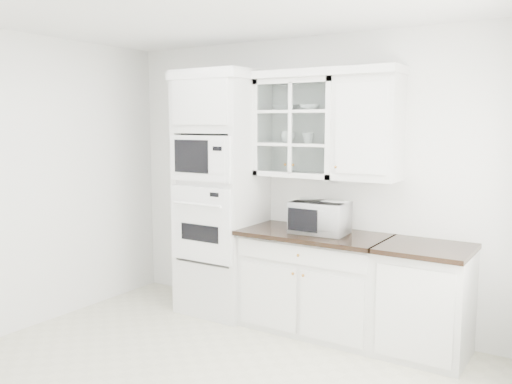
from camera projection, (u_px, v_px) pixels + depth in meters
The scene contains 13 objects.
ground at pixel (190, 384), 3.94m from camera, with size 4.00×3.50×0.01m, color beige.
room_shell at pixel (223, 139), 4.08m from camera, with size 4.00×3.50×2.70m.
oven_column at pixel (221, 194), 5.38m from camera, with size 0.76×0.68×2.40m.
base_cabinet_run at pixel (314, 281), 4.94m from camera, with size 1.32×0.67×0.92m.
extra_base_cabinet at pixel (425, 300), 4.41m from camera, with size 0.72×0.67×0.92m.
upper_cabinet_glass at pixel (299, 128), 5.02m from camera, with size 0.80×0.33×0.90m.
upper_cabinet_solid at pixel (368, 128), 4.65m from camera, with size 0.55×0.33×0.90m, color silver.
crown_molding at pixel (288, 75), 4.99m from camera, with size 2.14×0.38×0.07m, color silver.
countertop_microwave at pixel (320, 217), 4.83m from camera, with size 0.49×0.41×0.28m, color white.
bowl_a at pixel (286, 108), 5.09m from camera, with size 0.23×0.23×0.06m, color white.
bowl_b at pixel (310, 107), 4.92m from camera, with size 0.17×0.17×0.05m, color white.
cup_a at pixel (288, 137), 5.10m from camera, with size 0.14×0.14×0.11m, color white.
cup_b at pixel (308, 138), 4.98m from camera, with size 0.11×0.11×0.10m, color white.
Camera 1 is at (2.42, -2.88, 1.90)m, focal length 38.00 mm.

